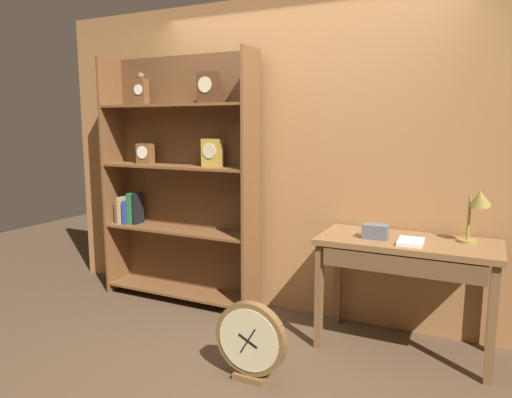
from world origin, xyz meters
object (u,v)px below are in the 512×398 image
Objects in this scene: toolbox_small at (375,232)px; desk_lamp at (478,206)px; bookshelf at (179,182)px; workbench at (406,256)px; round_clock_large at (251,341)px; open_repair_manual at (411,242)px.

desk_lamp is at bearing 11.96° from toolbox_small.
toolbox_small is (1.78, -0.20, -0.23)m from bookshelf.
bookshelf is 1.82× the size of workbench.
bookshelf is 2.03m from workbench.
round_clock_large is (-0.78, -0.82, -0.43)m from workbench.
open_repair_manual is (0.03, -0.08, 0.12)m from workbench.
round_clock_large is (-1.20, -0.91, -0.80)m from desk_lamp.
desk_lamp is at bearing -1.54° from bookshelf.
bookshelf reaches higher than workbench.
bookshelf reaches higher than toolbox_small.
workbench is 1.21m from round_clock_large.
bookshelf reaches higher than round_clock_large.
round_clock_large is (1.20, -0.97, -0.82)m from bookshelf.
toolbox_small is at bearing -168.16° from workbench.
workbench is at bearing 46.34° from round_clock_large.
toolbox_small is 0.77× the size of open_repair_manual.
desk_lamp is 0.67m from toolbox_small.
open_repair_manual is at bearing -8.16° from toolbox_small.
open_repair_manual reaches higher than workbench.
toolbox_small is at bearing -168.04° from desk_lamp.
open_repair_manual is (-0.38, -0.17, -0.25)m from desk_lamp.
round_clock_large is at bearing -139.67° from open_repair_manual.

